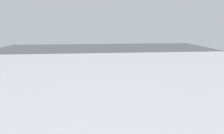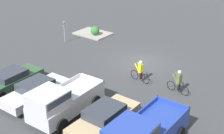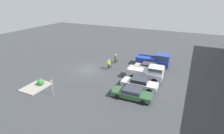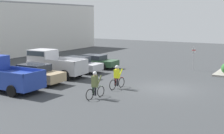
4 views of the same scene
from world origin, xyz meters
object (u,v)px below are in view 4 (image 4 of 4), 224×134
pickup_truck_0 (0,73)px  pickup_truck_1 (53,63)px  cyclist_1 (95,85)px  fire_lane_sign (194,56)px  sedan_0 (34,74)px  sedan_1 (77,64)px  cyclist_0 (117,77)px  sedan_2 (94,61)px

pickup_truck_0 → pickup_truck_1: size_ratio=1.09×
pickup_truck_0 → cyclist_1: 7.07m
fire_lane_sign → sedan_0: bearing=144.0°
pickup_truck_1 → cyclist_1: bearing=-120.5°
pickup_truck_1 → sedan_1: 2.88m
pickup_truck_0 → cyclist_0: 8.11m
pickup_truck_0 → cyclist_0: bearing=-56.7°
pickup_truck_0 → fire_lane_sign: size_ratio=2.48×
sedan_0 → cyclist_1: size_ratio=2.68×
sedan_1 → cyclist_0: 7.62m
cyclist_0 → sedan_1: bearing=58.7°
sedan_1 → fire_lane_sign: size_ratio=2.14×
sedan_0 → cyclist_1: bearing=-102.0°
pickup_truck_0 → cyclist_1: bearing=-78.2°
pickup_truck_0 → fire_lane_sign: pickup_truck_0 is taller
sedan_2 → sedan_0: bearing=-178.8°
sedan_0 → pickup_truck_1: size_ratio=0.94×
pickup_truck_1 → cyclist_0: size_ratio=2.84×
pickup_truck_0 → sedan_1: (8.40, -0.26, -0.47)m
cyclist_0 → cyclist_1: size_ratio=1.00×
cyclist_1 → pickup_truck_0: bearing=101.8°
pickup_truck_0 → sedan_2: (11.20, -0.30, -0.52)m
pickup_truck_1 → sedan_1: size_ratio=1.06×
sedan_1 → cyclist_1: size_ratio=2.67×
sedan_0 → sedan_1: size_ratio=1.00×
pickup_truck_0 → sedan_0: 2.88m
pickup_truck_0 → pickup_truck_1: bearing=1.4°
sedan_1 → cyclist_0: (-3.95, -6.51, 0.13)m
sedan_2 → cyclist_1: cyclist_1 is taller
sedan_0 → pickup_truck_1: (2.78, 0.61, 0.42)m
pickup_truck_0 → sedan_2: 11.22m
sedan_1 → sedan_2: sedan_1 is taller
pickup_truck_1 → cyclist_0: bearing=-99.4°
sedan_2 → pickup_truck_0: bearing=178.5°
sedan_0 → cyclist_0: bearing=-75.3°
pickup_truck_0 → sedan_0: size_ratio=1.16×
cyclist_0 → pickup_truck_1: bearing=80.6°
sedan_2 → fire_lane_sign: (3.60, -8.91, 0.68)m
cyclist_0 → fire_lane_sign: size_ratio=0.80×
pickup_truck_0 → cyclist_1: size_ratio=3.10×
pickup_truck_0 → fire_lane_sign: (14.80, -9.21, 0.17)m
pickup_truck_1 → sedan_2: size_ratio=1.04×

